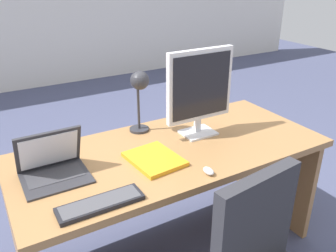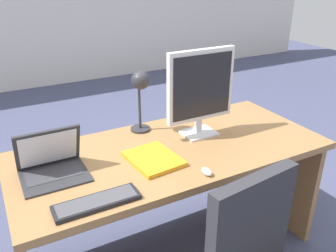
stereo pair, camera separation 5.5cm
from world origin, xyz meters
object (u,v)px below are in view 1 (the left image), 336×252
at_px(mouse, 209,171).
at_px(book, 154,159).
at_px(desk, 167,176).
at_px(laptop, 52,162).
at_px(monitor, 200,88).
at_px(keyboard, 100,204).
at_px(desk_lamp, 140,89).

distance_m(mouse, book, 0.30).
height_order(desk, laptop, laptop).
relative_size(monitor, book, 1.64).
bearing_deg(desk, keyboard, -146.78).
bearing_deg(mouse, desk, 93.21).
height_order(monitor, mouse, monitor).
relative_size(laptop, desk_lamp, 0.80).
bearing_deg(desk_lamp, book, -105.17).
bearing_deg(mouse, keyboard, 177.37).
relative_size(laptop, keyboard, 0.83).
height_order(desk, keyboard, keyboard).
distance_m(laptop, desk_lamp, 0.66).
relative_size(laptop, book, 0.98).
distance_m(desk, laptop, 0.70).
height_order(monitor, keyboard, monitor).
height_order(monitor, desk_lamp, monitor).
bearing_deg(desk_lamp, laptop, -159.10).
height_order(keyboard, desk_lamp, desk_lamp).
relative_size(keyboard, mouse, 5.12).
xyz_separation_m(desk, monitor, (0.23, 0.03, 0.50)).
bearing_deg(desk, mouse, -86.79).
relative_size(laptop, mouse, 4.28).
distance_m(desk_lamp, book, 0.45).
height_order(desk, monitor, monitor).
distance_m(laptop, mouse, 0.76).
xyz_separation_m(mouse, desk_lamp, (-0.07, 0.60, 0.26)).
relative_size(desk, laptop, 5.66).
bearing_deg(book, mouse, -55.01).
bearing_deg(laptop, monitor, 1.75).
xyz_separation_m(monitor, keyboard, (-0.76, -0.37, -0.28)).
bearing_deg(mouse, book, 124.99).
xyz_separation_m(desk, mouse, (0.02, -0.37, 0.23)).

